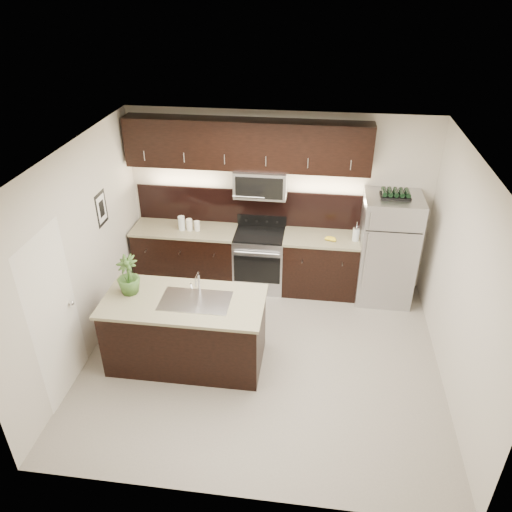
# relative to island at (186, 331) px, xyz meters

# --- Properties ---
(ground) EXTENTS (4.50, 4.50, 0.00)m
(ground) POSITION_rel_island_xyz_m (0.94, 0.16, -0.47)
(ground) COLOR gray
(ground) RESTS_ON ground
(room_walls) EXTENTS (4.52, 4.02, 2.71)m
(room_walls) POSITION_rel_island_xyz_m (0.83, 0.13, 1.22)
(room_walls) COLOR beige
(room_walls) RESTS_ON ground
(counter_run) EXTENTS (3.51, 0.65, 0.94)m
(counter_run) POSITION_rel_island_xyz_m (0.49, 1.85, -0.00)
(counter_run) COLOR black
(counter_run) RESTS_ON ground
(upper_fixtures) EXTENTS (3.49, 0.40, 1.66)m
(upper_fixtures) POSITION_rel_island_xyz_m (0.51, 2.00, 1.67)
(upper_fixtures) COLOR black
(upper_fixtures) RESTS_ON counter_run
(island) EXTENTS (1.96, 0.96, 0.94)m
(island) POSITION_rel_island_xyz_m (0.00, 0.00, 0.00)
(island) COLOR black
(island) RESTS_ON ground
(sink_faucet) EXTENTS (0.84, 0.50, 0.28)m
(sink_faucet) POSITION_rel_island_xyz_m (0.15, 0.01, 0.48)
(sink_faucet) COLOR silver
(sink_faucet) RESTS_ON island
(refrigerator) EXTENTS (0.80, 0.72, 1.66)m
(refrigerator) POSITION_rel_island_xyz_m (2.58, 1.79, 0.36)
(refrigerator) COLOR #B2B2B7
(refrigerator) RESTS_ON ground
(wine_rack) EXTENTS (0.41, 0.25, 0.10)m
(wine_rack) POSITION_rel_island_xyz_m (2.58, 1.79, 1.24)
(wine_rack) COLOR black
(wine_rack) RESTS_ON refrigerator
(plant) EXTENTS (0.36, 0.36, 0.50)m
(plant) POSITION_rel_island_xyz_m (-0.69, 0.08, 0.72)
(plant) COLOR #365A24
(plant) RESTS_ON island
(canisters) EXTENTS (0.33, 0.10, 0.22)m
(canisters) POSITION_rel_island_xyz_m (-0.40, 1.80, 0.57)
(canisters) COLOR silver
(canisters) RESTS_ON counter_run
(french_press) EXTENTS (0.10, 0.10, 0.30)m
(french_press) POSITION_rel_island_xyz_m (2.11, 1.80, 0.58)
(french_press) COLOR silver
(french_press) RESTS_ON counter_run
(bananas) EXTENTS (0.20, 0.17, 0.05)m
(bananas) POSITION_rel_island_xyz_m (1.71, 1.77, 0.50)
(bananas) COLOR yellow
(bananas) RESTS_ON counter_run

